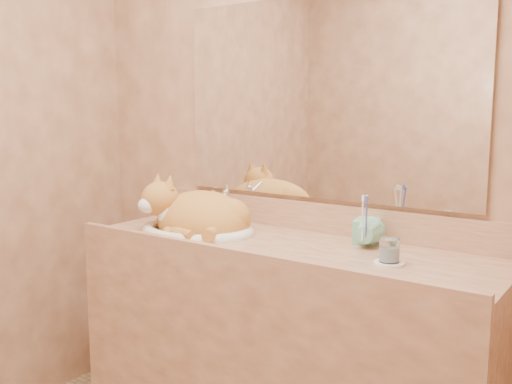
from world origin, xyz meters
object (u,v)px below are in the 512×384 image
Objects in this scene: cat at (196,213)px; toothbrush_cup at (364,237)px; sink_basin at (197,213)px; vanity_counter at (283,352)px; soap_dispenser at (364,219)px; water_glass at (389,250)px.

toothbrush_cup is (0.70, 0.10, -0.02)m from cat.
sink_basin reaches higher than toothbrush_cup.
cat reaches higher than toothbrush_cup.
sink_basin is 0.01m from cat.
cat is at bearing -177.95° from vanity_counter.
vanity_counter is 0.65m from cat.
sink_basin is at bearing -171.39° from toothbrush_cup.
vanity_counter is 8.13× the size of soap_dispenser.
cat is 5.75× the size of water_glass.
cat is 2.22× the size of soap_dispenser.
vanity_counter is at bearing 1.52° from sink_basin.
sink_basin reaches higher than vanity_counter.
water_glass is at bearing -3.03° from sink_basin.
vanity_counter is at bearing 7.71° from cat.
sink_basin is 1.11× the size of cat.
vanity_counter is at bearing -163.51° from toothbrush_cup.
toothbrush_cup reaches higher than vanity_counter.
soap_dispenser is at bearing 30.26° from vanity_counter.
toothbrush_cup is at bearing 13.70° from cat.
toothbrush_cup is at bearing 7.29° from sink_basin.
sink_basin is 2.46× the size of soap_dispenser.
vanity_counter is 0.64m from sink_basin.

